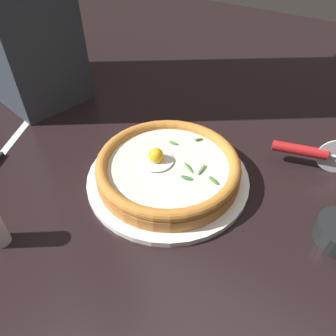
{
  "coord_description": "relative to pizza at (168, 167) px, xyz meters",
  "views": [
    {
      "loc": [
        -0.41,
        -0.28,
        0.46
      ],
      "look_at": [
        -0.01,
        -0.02,
        0.03
      ],
      "focal_mm": 33.96,
      "sensor_mm": 36.0,
      "label": 1
    }
  ],
  "objects": [
    {
      "name": "pizza_cutter",
      "position": [
        0.19,
        -0.23,
        0.01
      ],
      "size": [
        0.06,
        0.17,
        0.08
      ],
      "color": "silver",
      "rests_on": "ground"
    },
    {
      "name": "pizza",
      "position": [
        0.0,
        0.0,
        0.0
      ],
      "size": [
        0.29,
        0.29,
        0.06
      ],
      "color": "#C07634",
      "rests_on": "pizza_plate"
    },
    {
      "name": "pizza_plate",
      "position": [
        0.0,
        -0.0,
        -0.03
      ],
      "size": [
        0.33,
        0.33,
        0.01
      ],
      "primitive_type": "cylinder",
      "color": "white",
      "rests_on": "ground"
    },
    {
      "name": "ground_plane",
      "position": [
        0.01,
        0.02,
        -0.05
      ],
      "size": [
        2.4,
        2.4,
        0.03
      ],
      "primitive_type": "cube",
      "color": "black",
      "rests_on": "ground"
    }
  ]
}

